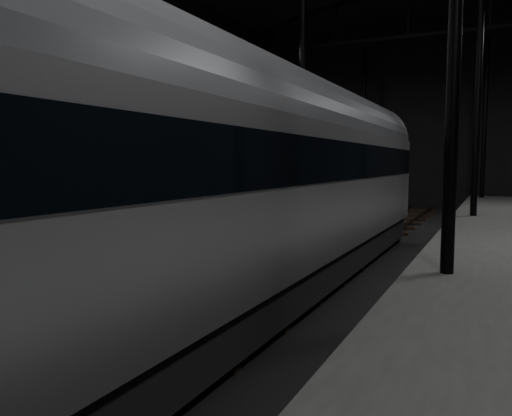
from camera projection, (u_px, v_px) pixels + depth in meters
The scene contains 6 objects.
ground at pixel (325, 267), 15.27m from camera, with size 44.00×44.00×0.00m, color black.
platform_left at pixel (131, 236), 18.47m from camera, with size 9.00×43.80×1.00m, color #51514E.
tactile_strip at pixel (232, 229), 16.58m from camera, with size 0.50×43.80×0.01m, color olive.
track at pixel (325, 265), 15.26m from camera, with size 2.40×43.00×0.24m.
train at pixel (277, 172), 11.65m from camera, with size 2.98×19.90×5.32m.
woman at pixel (46, 223), 11.57m from camera, with size 0.58×0.38×1.59m, color #907758.
Camera 1 is at (4.63, -14.47, 3.19)m, focal length 35.00 mm.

